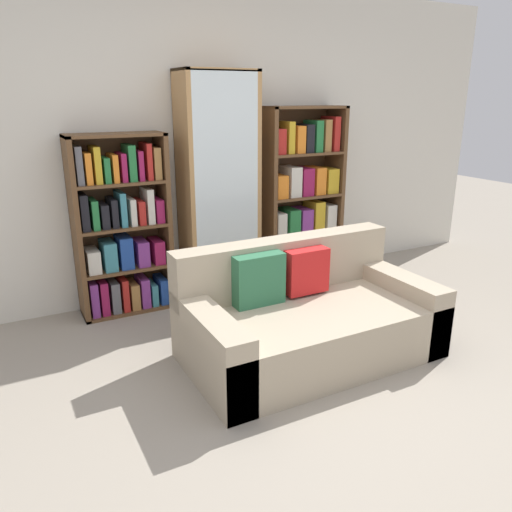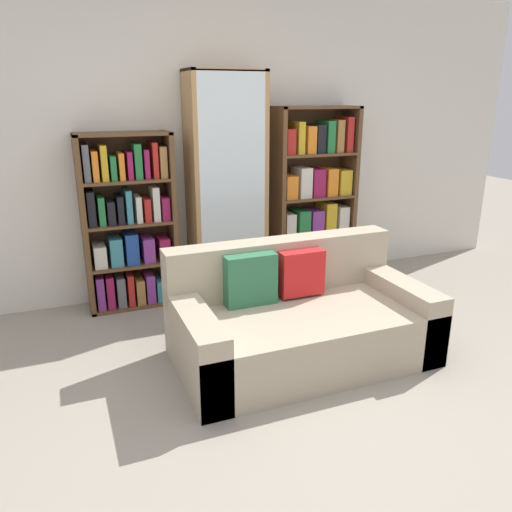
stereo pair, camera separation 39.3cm
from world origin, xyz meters
name	(u,v)px [view 2 (the right image)]	position (x,y,z in m)	size (l,w,h in m)	color
ground_plane	(327,418)	(0.00, 0.00, 0.00)	(16.00, 16.00, 0.00)	gray
wall_back	(206,144)	(0.00, 2.29, 1.35)	(6.71, 0.06, 2.70)	silver
couch	(298,321)	(0.17, 0.72, 0.27)	(1.73, 0.94, 0.78)	tan
bookshelf_left	(129,226)	(-0.76, 2.09, 0.71)	(0.77, 0.32, 1.49)	brown
display_cabinet	(226,188)	(0.11, 2.07, 0.98)	(0.67, 0.36, 1.98)	#AD7F4C
bookshelf_right	(313,201)	(1.00, 2.09, 0.79)	(0.81, 0.32, 1.67)	brown
wine_bottle	(317,284)	(0.79, 1.59, 0.14)	(0.09, 0.09, 0.33)	#192333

